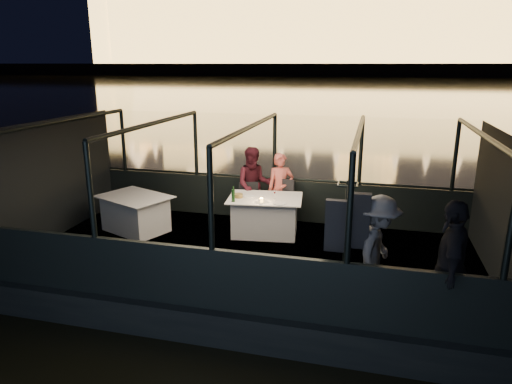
% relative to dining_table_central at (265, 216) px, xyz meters
% --- Properties ---
extents(river_water, '(500.00, 500.00, 0.00)m').
position_rel_dining_table_central_xyz_m(river_water, '(-0.02, 78.97, -0.89)').
color(river_water, black).
rests_on(river_water, ground).
extents(boat_hull, '(8.60, 4.40, 1.00)m').
position_rel_dining_table_central_xyz_m(boat_hull, '(-0.02, -1.03, -0.89)').
color(boat_hull, black).
rests_on(boat_hull, river_water).
extents(boat_deck, '(8.00, 4.00, 0.04)m').
position_rel_dining_table_central_xyz_m(boat_deck, '(-0.02, -1.03, -0.41)').
color(boat_deck, black).
rests_on(boat_deck, boat_hull).
extents(gunwale_port, '(8.00, 0.08, 0.90)m').
position_rel_dining_table_central_xyz_m(gunwale_port, '(-0.02, 0.97, 0.06)').
color(gunwale_port, black).
rests_on(gunwale_port, boat_deck).
extents(gunwale_starboard, '(8.00, 0.08, 0.90)m').
position_rel_dining_table_central_xyz_m(gunwale_starboard, '(-0.02, -3.03, 0.06)').
color(gunwale_starboard, black).
rests_on(gunwale_starboard, boat_deck).
extents(cabin_glass_port, '(8.00, 0.02, 1.40)m').
position_rel_dining_table_central_xyz_m(cabin_glass_port, '(-0.02, 0.97, 1.21)').
color(cabin_glass_port, '#99B2B2').
rests_on(cabin_glass_port, gunwale_port).
extents(cabin_glass_starboard, '(8.00, 0.02, 1.40)m').
position_rel_dining_table_central_xyz_m(cabin_glass_starboard, '(-0.02, -3.03, 1.21)').
color(cabin_glass_starboard, '#99B2B2').
rests_on(cabin_glass_starboard, gunwale_starboard).
extents(cabin_roof_glass, '(8.00, 4.00, 0.02)m').
position_rel_dining_table_central_xyz_m(cabin_roof_glass, '(-0.02, -1.03, 1.91)').
color(cabin_roof_glass, '#99B2B2').
rests_on(cabin_roof_glass, boat_deck).
extents(end_wall_fore, '(0.02, 4.00, 2.30)m').
position_rel_dining_table_central_xyz_m(end_wall_fore, '(-4.02, -1.03, 0.76)').
color(end_wall_fore, black).
rests_on(end_wall_fore, boat_deck).
extents(end_wall_aft, '(0.02, 4.00, 2.30)m').
position_rel_dining_table_central_xyz_m(end_wall_aft, '(3.98, -1.03, 0.76)').
color(end_wall_aft, black).
rests_on(end_wall_aft, boat_deck).
extents(canopy_ribs, '(8.00, 4.00, 2.30)m').
position_rel_dining_table_central_xyz_m(canopy_ribs, '(-0.02, -1.03, 0.76)').
color(canopy_ribs, black).
rests_on(canopy_ribs, boat_deck).
extents(embankment, '(400.00, 140.00, 6.00)m').
position_rel_dining_table_central_xyz_m(embankment, '(-0.02, 208.97, 0.11)').
color(embankment, '#423D33').
rests_on(embankment, ground).
extents(dining_table_central, '(1.57, 1.22, 0.77)m').
position_rel_dining_table_central_xyz_m(dining_table_central, '(0.00, 0.00, 0.00)').
color(dining_table_central, white).
rests_on(dining_table_central, boat_deck).
extents(dining_table_aft, '(1.69, 1.48, 0.74)m').
position_rel_dining_table_central_xyz_m(dining_table_aft, '(-2.61, -0.48, 0.00)').
color(dining_table_aft, white).
rests_on(dining_table_aft, boat_deck).
extents(chair_port_left, '(0.51, 0.51, 0.88)m').
position_rel_dining_table_central_xyz_m(chair_port_left, '(-0.51, 0.45, 0.06)').
color(chair_port_left, black).
rests_on(chair_port_left, boat_deck).
extents(chair_port_right, '(0.55, 0.55, 0.99)m').
position_rel_dining_table_central_xyz_m(chair_port_right, '(0.25, 0.45, 0.06)').
color(chair_port_right, black).
rests_on(chair_port_right, boat_deck).
extents(coat_stand, '(0.60, 0.53, 1.84)m').
position_rel_dining_table_central_xyz_m(coat_stand, '(1.71, -2.52, 0.51)').
color(coat_stand, black).
rests_on(coat_stand, boat_deck).
extents(person_woman_coral, '(0.65, 0.55, 1.53)m').
position_rel_dining_table_central_xyz_m(person_woman_coral, '(0.17, 0.72, 0.36)').
color(person_woman_coral, '#D85D4E').
rests_on(person_woman_coral, boat_deck).
extents(person_man_maroon, '(0.92, 0.80, 1.63)m').
position_rel_dining_table_central_xyz_m(person_man_maroon, '(-0.42, 0.72, 0.36)').
color(person_man_maroon, '#3E111A').
rests_on(person_man_maroon, boat_deck).
extents(passenger_stripe, '(0.77, 1.14, 1.62)m').
position_rel_dining_table_central_xyz_m(passenger_stripe, '(2.16, -2.34, 0.47)').
color(passenger_stripe, silver).
rests_on(passenger_stripe, boat_deck).
extents(passenger_dark, '(0.58, 1.08, 1.75)m').
position_rel_dining_table_central_xyz_m(passenger_dark, '(3.04, -2.76, 0.47)').
color(passenger_dark, black).
rests_on(passenger_dark, boat_deck).
extents(wine_bottle, '(0.08, 0.08, 0.30)m').
position_rel_dining_table_central_xyz_m(wine_bottle, '(-0.53, -0.42, 0.53)').
color(wine_bottle, black).
rests_on(wine_bottle, dining_table_central).
extents(bread_basket, '(0.24, 0.24, 0.07)m').
position_rel_dining_table_central_xyz_m(bread_basket, '(-0.52, -0.13, 0.42)').
color(bread_basket, olive).
rests_on(bread_basket, dining_table_central).
extents(amber_candle, '(0.08, 0.08, 0.08)m').
position_rel_dining_table_central_xyz_m(amber_candle, '(0.01, -0.32, 0.42)').
color(amber_candle, '#FFB43F').
rests_on(amber_candle, dining_table_central).
extents(plate_near, '(0.33, 0.33, 0.02)m').
position_rel_dining_table_central_xyz_m(plate_near, '(0.36, -0.33, 0.39)').
color(plate_near, silver).
rests_on(plate_near, dining_table_central).
extents(plate_far, '(0.27, 0.27, 0.01)m').
position_rel_dining_table_central_xyz_m(plate_far, '(-0.32, -0.02, 0.39)').
color(plate_far, white).
rests_on(plate_far, dining_table_central).
extents(wine_glass_white, '(0.07, 0.07, 0.18)m').
position_rel_dining_table_central_xyz_m(wine_glass_white, '(-0.55, -0.42, 0.48)').
color(wine_glass_white, white).
rests_on(wine_glass_white, dining_table_central).
extents(wine_glass_red, '(0.06, 0.06, 0.17)m').
position_rel_dining_table_central_xyz_m(wine_glass_red, '(0.20, -0.06, 0.48)').
color(wine_glass_red, white).
rests_on(wine_glass_red, dining_table_central).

